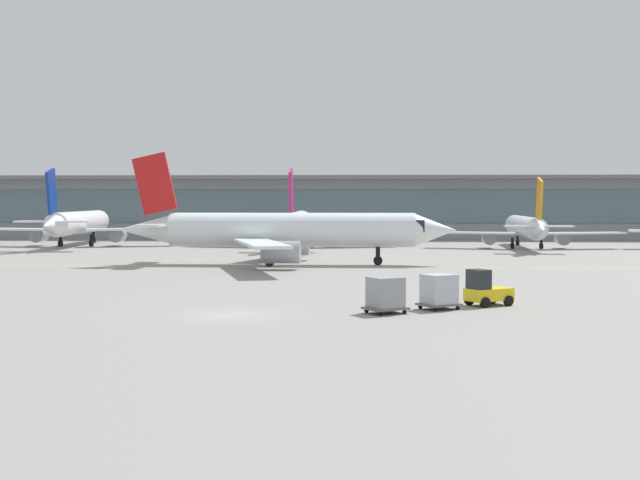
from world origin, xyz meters
The scene contains 10 objects.
ground_plane centered at (0.00, 0.00, 0.00)m, with size 400.00×400.00×0.00m, color gray.
taxiway_centreline_stripe centered at (0.50, 32.46, 0.00)m, with size 110.00×0.36×0.01m, color yellow.
terminal_concourse centered at (0.00, 89.34, 4.92)m, with size 185.98×11.00×9.60m.
gate_airplane_1 centered at (-29.77, 65.04, 2.91)m, with size 27.22×29.33×9.71m.
gate_airplane_2 centered at (-1.36, 64.82, 2.90)m, with size 27.15×29.12×9.67m.
gate_airplane_3 centered at (27.03, 62.38, 2.56)m, with size 23.94×25.74×8.53m.
taxiing_regional_jet centered at (0.09, 34.46, 3.13)m, with size 31.46×29.35×10.45m.
baggage_tug centered at (14.06, 4.46, 0.89)m, with size 2.95×2.59×2.10m.
cargo_dolly_lead centered at (11.25, 2.73, 1.05)m, with size 2.63×2.46×1.94m.
cargo_dolly_trailing centered at (8.25, 0.88, 1.05)m, with size 2.63×2.46×1.94m.
Camera 1 is at (7.06, -45.03, 6.12)m, focal length 48.55 mm.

